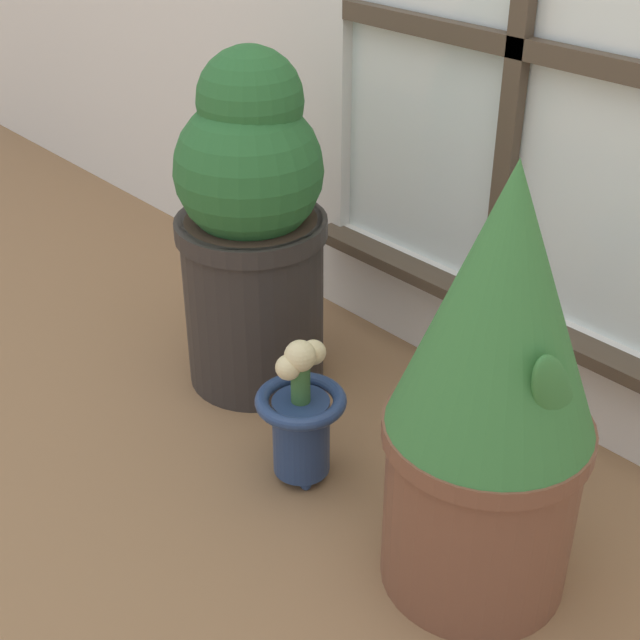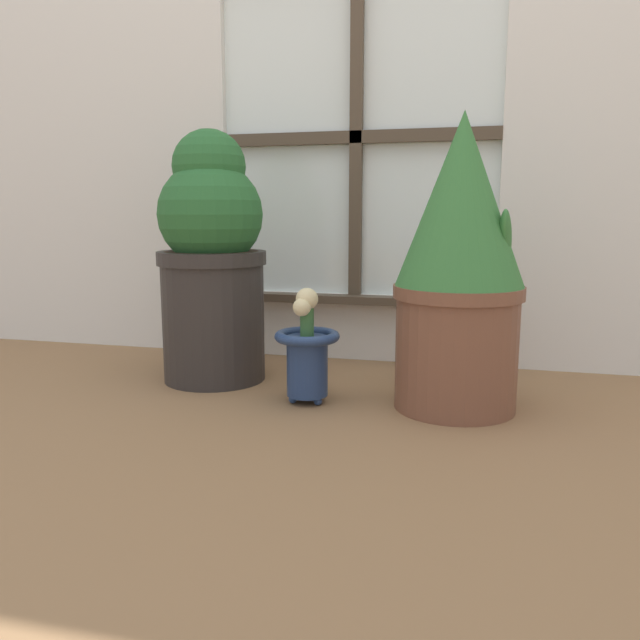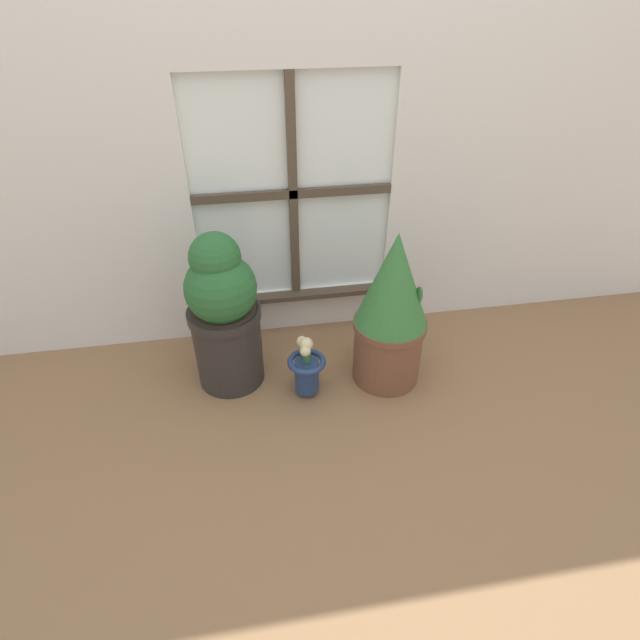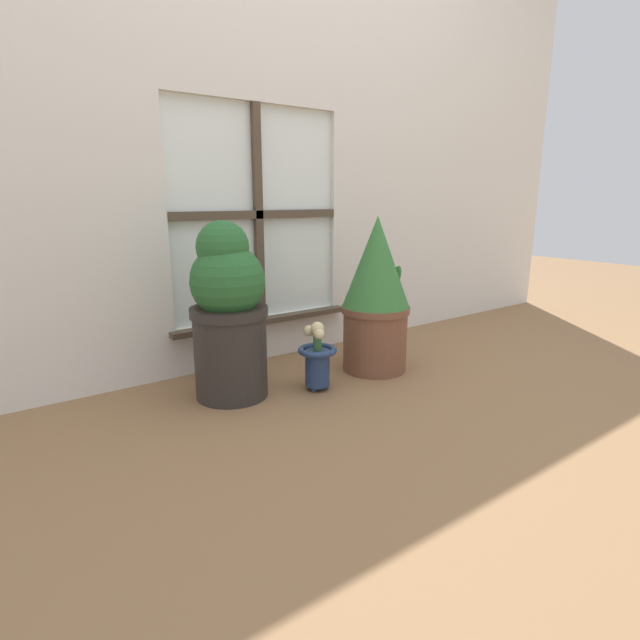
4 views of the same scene
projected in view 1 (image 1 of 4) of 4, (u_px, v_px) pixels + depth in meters
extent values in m
plane|color=olive|center=(231.00, 528.00, 1.45)|extent=(10.00, 10.00, 0.00)
cube|color=silver|center=(491.00, 334.00, 1.78)|extent=(0.83, 0.05, 0.20)
cube|color=white|center=(529.00, 44.00, 1.50)|extent=(0.83, 0.02, 0.93)
cube|color=#4C3D2D|center=(519.00, 47.00, 1.48)|extent=(0.04, 0.02, 0.93)
cube|color=#4C3D2D|center=(519.00, 47.00, 1.48)|extent=(0.83, 0.02, 0.04)
cube|color=#4C3D2D|center=(481.00, 302.00, 1.71)|extent=(0.89, 0.06, 0.02)
cylinder|color=#2D2826|center=(254.00, 300.00, 1.74)|extent=(0.27, 0.27, 0.35)
cylinder|color=#2D2826|center=(251.00, 227.00, 1.67)|extent=(0.29, 0.29, 0.03)
cylinder|color=#38281E|center=(251.00, 221.00, 1.66)|extent=(0.25, 0.25, 0.01)
sphere|color=#28602D|center=(249.00, 170.00, 1.61)|extent=(0.27, 0.27, 0.27)
sphere|color=#28602D|center=(250.00, 100.00, 1.56)|extent=(0.19, 0.19, 0.19)
ellipsoid|color=#28602D|center=(207.00, 185.00, 1.58)|extent=(0.14, 0.06, 0.17)
cylinder|color=brown|center=(479.00, 501.00, 1.29)|extent=(0.28, 0.28, 0.29)
cylinder|color=brown|center=(487.00, 430.00, 1.23)|extent=(0.29, 0.29, 0.03)
cylinder|color=#38281E|center=(488.00, 425.00, 1.22)|extent=(0.26, 0.26, 0.01)
cone|color=#387538|center=(503.00, 301.00, 1.12)|extent=(0.29, 0.29, 0.38)
ellipsoid|color=#387538|center=(553.00, 397.00, 1.11)|extent=(0.04, 0.13, 0.18)
sphere|color=navy|center=(317.00, 462.00, 1.58)|extent=(0.02, 0.02, 0.02)
sphere|color=navy|center=(282.00, 467.00, 1.56)|extent=(0.02, 0.02, 0.02)
sphere|color=navy|center=(306.00, 484.00, 1.52)|extent=(0.02, 0.02, 0.02)
cylinder|color=navy|center=(301.00, 435.00, 1.51)|extent=(0.10, 0.10, 0.14)
torus|color=navy|center=(301.00, 401.00, 1.48)|extent=(0.15, 0.15, 0.02)
cylinder|color=#386633|center=(300.00, 381.00, 1.46)|extent=(0.03, 0.03, 0.08)
sphere|color=beige|center=(300.00, 356.00, 1.43)|extent=(0.05, 0.05, 0.05)
sphere|color=beige|center=(313.00, 352.00, 1.47)|extent=(0.04, 0.04, 0.04)
sphere|color=beige|center=(288.00, 367.00, 1.43)|extent=(0.04, 0.04, 0.04)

